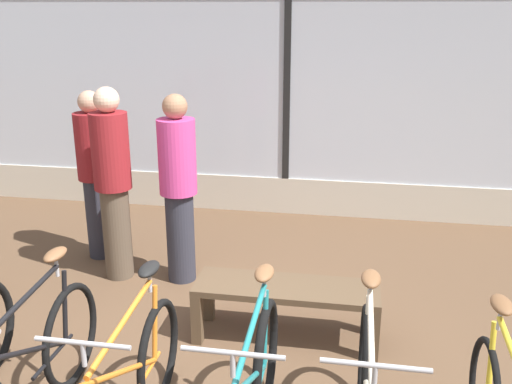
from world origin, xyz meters
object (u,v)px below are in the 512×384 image
(bicycle_left, at_px, (29,377))
(customer_mid_floor, at_px, (113,180))
(customer_near_rack, at_px, (178,186))
(customer_by_window, at_px, (95,172))
(display_bench, at_px, (286,295))

(bicycle_left, height_order, customer_mid_floor, customer_mid_floor)
(bicycle_left, height_order, customer_near_rack, customer_near_rack)
(bicycle_left, distance_m, customer_near_rack, 2.22)
(bicycle_left, bearing_deg, customer_mid_floor, 99.07)
(customer_near_rack, distance_m, customer_by_window, 1.05)
(bicycle_left, height_order, display_bench, bicycle_left)
(bicycle_left, bearing_deg, customer_near_rack, 82.78)
(display_bench, bearing_deg, customer_mid_floor, 154.58)
(bicycle_left, xyz_separation_m, display_bench, (1.37, 1.29, -0.02))
(bicycle_left, relative_size, customer_near_rack, 1.01)
(customer_near_rack, height_order, customer_mid_floor, customer_mid_floor)
(display_bench, relative_size, customer_near_rack, 0.80)
(bicycle_left, xyz_separation_m, customer_near_rack, (0.27, 2.14, 0.53))
(display_bench, distance_m, customer_near_rack, 1.49)
(display_bench, relative_size, customer_mid_floor, 0.78)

